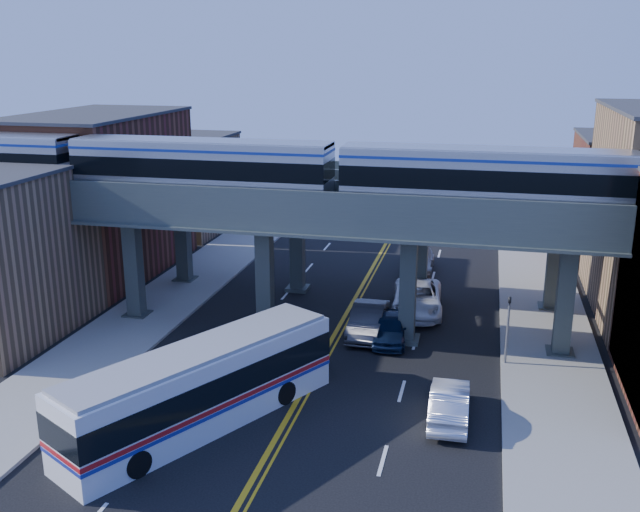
# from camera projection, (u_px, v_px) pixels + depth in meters

# --- Properties ---
(ground) EXTENTS (120.00, 120.00, 0.00)m
(ground) POSITION_uv_depth(u_px,v_px,m) (297.00, 400.00, 32.25)
(ground) COLOR black
(ground) RESTS_ON ground
(sidewalk_west) EXTENTS (5.00, 70.00, 0.16)m
(sidewalk_west) POSITION_uv_depth(u_px,v_px,m) (160.00, 305.00, 44.12)
(sidewalk_west) COLOR gray
(sidewalk_west) RESTS_ON ground
(sidewalk_east) EXTENTS (5.00, 70.00, 0.16)m
(sidewalk_east) POSITION_uv_depth(u_px,v_px,m) (547.00, 338.00, 39.04)
(sidewalk_east) COLOR gray
(sidewalk_east) RESTS_ON ground
(building_west_b) EXTENTS (8.00, 14.00, 11.00)m
(building_west_b) POSITION_uv_depth(u_px,v_px,m) (101.00, 196.00, 49.77)
(building_west_b) COLOR brown
(building_west_b) RESTS_ON ground
(building_west_c) EXTENTS (8.00, 10.00, 8.00)m
(building_west_c) POSITION_uv_depth(u_px,v_px,m) (179.00, 184.00, 62.34)
(building_west_c) COLOR #96734D
(building_west_c) RESTS_ON ground
(building_east_c) EXTENTS (8.00, 10.00, 9.00)m
(building_east_c) POSITION_uv_depth(u_px,v_px,m) (631.00, 198.00, 54.03)
(building_east_c) COLOR brown
(building_east_c) RESTS_ON ground
(mural_panel) EXTENTS (0.10, 9.50, 9.50)m
(mural_panel) POSITION_uv_depth(u_px,v_px,m) (638.00, 297.00, 31.46)
(mural_panel) COLOR teal
(mural_panel) RESTS_ON ground
(elevated_viaduct_near) EXTENTS (52.00, 3.60, 7.40)m
(elevated_viaduct_near) POSITION_uv_depth(u_px,v_px,m) (335.00, 222.00, 37.94)
(elevated_viaduct_near) COLOR #3C4541
(elevated_viaduct_near) RESTS_ON ground
(elevated_viaduct_far) EXTENTS (52.00, 3.60, 7.40)m
(elevated_viaduct_far) POSITION_uv_depth(u_px,v_px,m) (359.00, 197.00, 44.48)
(elevated_viaduct_far) COLOR #3C4541
(elevated_viaduct_far) RESTS_ON ground
(transit_train) EXTENTS (44.52, 2.79, 3.25)m
(transit_train) POSITION_uv_depth(u_px,v_px,m) (202.00, 167.00, 38.84)
(transit_train) COLOR black
(transit_train) RESTS_ON elevated_viaduct_near
(stop_sign) EXTENTS (0.76, 0.09, 2.63)m
(stop_sign) POSITION_uv_depth(u_px,v_px,m) (319.00, 340.00, 34.50)
(stop_sign) COLOR slate
(stop_sign) RESTS_ON ground
(traffic_signal) EXTENTS (0.15, 0.18, 4.10)m
(traffic_signal) POSITION_uv_depth(u_px,v_px,m) (508.00, 323.00, 35.19)
(traffic_signal) COLOR slate
(traffic_signal) RESTS_ON ground
(transit_bus) EXTENTS (8.75, 12.65, 3.32)m
(transit_bus) POSITION_uv_depth(u_px,v_px,m) (202.00, 387.00, 29.77)
(transit_bus) COLOR white
(transit_bus) RESTS_ON ground
(car_lane_a) EXTENTS (2.11, 4.56, 1.51)m
(car_lane_a) POSITION_uv_depth(u_px,v_px,m) (390.00, 328.00, 38.66)
(car_lane_a) COLOR #0F1D39
(car_lane_a) RESTS_ON ground
(car_lane_b) EXTENTS (1.82, 5.12, 1.68)m
(car_lane_b) POSITION_uv_depth(u_px,v_px,m) (368.00, 320.00, 39.54)
(car_lane_b) COLOR #323234
(car_lane_b) RESTS_ON ground
(car_lane_c) EXTENTS (3.43, 6.50, 1.74)m
(car_lane_c) POSITION_uv_depth(u_px,v_px,m) (417.00, 298.00, 42.99)
(car_lane_c) COLOR white
(car_lane_c) RESTS_ON ground
(car_lane_d) EXTENTS (2.34, 5.41, 1.55)m
(car_lane_d) POSITION_uv_depth(u_px,v_px,m) (418.00, 261.00, 50.97)
(car_lane_d) COLOR #A6A6AB
(car_lane_d) RESTS_ON ground
(car_parked_curb) EXTENTS (1.73, 4.71, 1.54)m
(car_parked_curb) POSITION_uv_depth(u_px,v_px,m) (449.00, 403.00, 30.38)
(car_parked_curb) COLOR silver
(car_parked_curb) RESTS_ON ground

